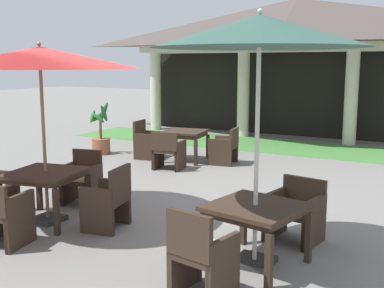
{
  "coord_description": "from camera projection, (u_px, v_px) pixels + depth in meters",
  "views": [
    {
      "loc": [
        4.21,
        -5.8,
        2.3
      ],
      "look_at": [
        0.24,
        1.46,
        0.9
      ],
      "focal_mm": 44.91,
      "sensor_mm": 36.0,
      "label": 1
    }
  ],
  "objects": [
    {
      "name": "patio_table_mid_left",
      "position": [
        255.0,
        213.0,
        5.45
      ],
      "size": [
        1.13,
        1.13,
        0.71
      ],
      "rotation": [
        0.0,
        0.0,
        -0.19
      ],
      "color": "#38281E",
      "rests_on": "ground"
    },
    {
      "name": "patio_chair_mid_right_west",
      "position": [
        147.0,
        141.0,
        11.7
      ],
      "size": [
        0.6,
        0.68,
        0.92
      ],
      "rotation": [
        0.0,
        0.0,
        -1.42
      ],
      "color": "#38281E",
      "rests_on": "ground"
    },
    {
      "name": "lawn_strip",
      "position": [
        279.0,
        146.0,
        13.4
      ],
      "size": [
        12.86,
        2.37,
        0.01
      ],
      "primitive_type": "cube",
      "color": "#47843D",
      "rests_on": "ground"
    },
    {
      "name": "patio_umbrella_near_foreground",
      "position": [
        40.0,
        58.0,
        6.66
      ],
      "size": [
        2.8,
        2.8,
        2.59
      ],
      "color": "#2D2D2D",
      "rests_on": "ground"
    },
    {
      "name": "patio_chair_mid_left_north",
      "position": [
        296.0,
        211.0,
        6.25
      ],
      "size": [
        0.72,
        0.69,
        0.8
      ],
      "rotation": [
        0.0,
        0.0,
        -3.33
      ],
      "color": "#38281E",
      "rests_on": "ground"
    },
    {
      "name": "patio_table_mid_right",
      "position": [
        185.0,
        135.0,
        11.33
      ],
      "size": [
        1.07,
        1.07,
        0.72
      ],
      "rotation": [
        0.0,
        0.0,
        0.15
      ],
      "color": "#38281E",
      "rests_on": "ground"
    },
    {
      "name": "patio_chair_mid_right_south",
      "position": [
        168.0,
        151.0,
        10.45
      ],
      "size": [
        0.68,
        0.64,
        0.85
      ],
      "rotation": [
        0.0,
        0.0,
        0.15
      ],
      "color": "#38281E",
      "rests_on": "ground"
    },
    {
      "name": "patio_chair_near_foreground_east",
      "position": [
        108.0,
        200.0,
        6.69
      ],
      "size": [
        0.61,
        0.69,
        0.89
      ],
      "rotation": [
        0.0,
        0.0,
        -4.52
      ],
      "color": "#38281E",
      "rests_on": "ground"
    },
    {
      "name": "background_pavilion",
      "position": [
        297.0,
        32.0,
        14.09
      ],
      "size": [
        11.06,
        2.67,
        4.15
      ],
      "color": "beige",
      "rests_on": "ground"
    },
    {
      "name": "potted_palm_left_edge",
      "position": [
        101.0,
        140.0,
        12.24
      ],
      "size": [
        0.55,
        0.55,
        1.34
      ],
      "color": "#995638",
      "rests_on": "ground"
    },
    {
      "name": "patio_chair_mid_right_east",
      "position": [
        225.0,
        147.0,
        11.04
      ],
      "size": [
        0.65,
        0.69,
        0.83
      ],
      "rotation": [
        0.0,
        0.0,
        -4.56
      ],
      "color": "#38281E",
      "rests_on": "ground"
    },
    {
      "name": "patio_table_near_foreground",
      "position": [
        46.0,
        178.0,
        6.95
      ],
      "size": [
        1.15,
        1.15,
        0.76
      ],
      "rotation": [
        0.0,
        0.0,
        0.19
      ],
      "color": "#38281E",
      "rests_on": "ground"
    },
    {
      "name": "ground_plane",
      "position": [
        133.0,
        214.0,
        7.39
      ],
      "size": [
        60.0,
        60.0,
        0.0
      ],
      "primitive_type": "plane",
      "color": "gray"
    },
    {
      "name": "patio_chair_near_foreground_south",
      "position": [
        1.0,
        214.0,
        6.06
      ],
      "size": [
        0.67,
        0.66,
        0.85
      ],
      "rotation": [
        0.0,
        0.0,
        0.19
      ],
      "color": "#38281E",
      "rests_on": "ground"
    },
    {
      "name": "patio_chair_mid_left_south",
      "position": [
        201.0,
        256.0,
        4.73
      ],
      "size": [
        0.63,
        0.59,
        0.92
      ],
      "rotation": [
        0.0,
        0.0,
        -0.19
      ],
      "color": "#38281E",
      "rests_on": "ground"
    },
    {
      "name": "patio_chair_near_foreground_north",
      "position": [
        82.0,
        179.0,
        7.93
      ],
      "size": [
        0.63,
        0.61,
        0.87
      ],
      "rotation": [
        0.0,
        0.0,
        -2.95
      ],
      "color": "#38281E",
      "rests_on": "ground"
    },
    {
      "name": "patio_umbrella_mid_left",
      "position": [
        259.0,
        33.0,
        5.12
      ],
      "size": [
        2.34,
        2.34,
        2.87
      ],
      "color": "#2D2D2D",
      "rests_on": "ground"
    }
  ]
}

